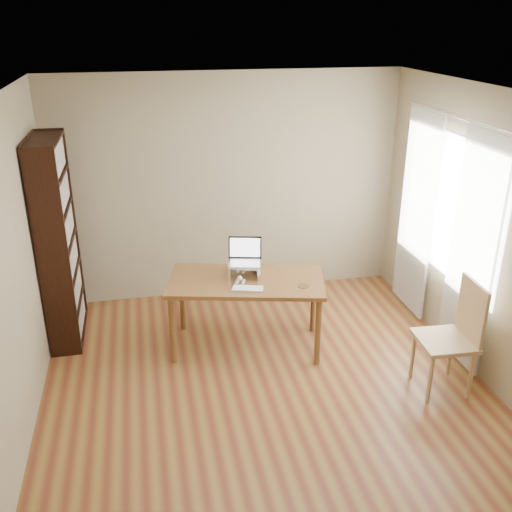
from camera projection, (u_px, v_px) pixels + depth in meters
The scene contains 10 objects.
room at pixel (276, 265), 4.55m from camera, with size 4.04×4.54×2.64m.
bookshelf at pixel (58, 242), 5.68m from camera, with size 0.30×0.90×2.10m.
curtains at pixel (442, 230), 5.66m from camera, with size 0.03×1.90×2.25m.
desk at pixel (246, 288), 5.62m from camera, with size 1.65×1.09×0.75m.
laptop_stand at pixel (245, 269), 5.62m from camera, with size 0.32×0.25×0.13m.
laptop at pixel (243, 256), 5.63m from camera, with size 0.37×0.34×0.23m.
keyboard at pixel (248, 289), 5.38m from camera, with size 0.33×0.21×0.02m.
coaster at pixel (304, 286), 5.45m from camera, with size 0.11×0.11×0.01m, color brown.
cat at pixel (241, 269), 5.65m from camera, with size 0.25×0.49×0.16m.
chair at pixel (455, 333), 5.00m from camera, with size 0.49×0.49×1.05m.
Camera 1 is at (-0.97, -4.02, 3.15)m, focal length 40.00 mm.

